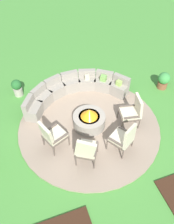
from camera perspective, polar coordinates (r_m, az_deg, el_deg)
ground_plane at (r=7.16m, az=0.54°, el=-3.58°), size 24.00×24.00×0.00m
patio_circle at (r=7.14m, az=0.54°, el=-3.42°), size 4.47×4.47×0.06m
fire_pit at (r=6.91m, az=0.56°, el=-1.86°), size 1.01×1.01×0.69m
curved_stone_bench at (r=7.90m, az=-3.25°, el=5.76°), size 3.77×1.48×0.70m
lounge_chair_front_left at (r=6.23m, az=-8.94°, el=-5.81°), size 0.78×0.74×1.09m
lounge_chair_front_right at (r=5.85m, az=-0.17°, el=-9.59°), size 0.76×0.81×1.16m
lounge_chair_back_left at (r=6.19m, az=9.43°, el=-6.53°), size 0.79×0.81×1.05m
lounge_chair_back_right at (r=6.90m, az=11.63°, el=0.29°), size 0.69×0.66×1.07m
potted_plant_1 at (r=8.76m, az=19.07°, el=7.79°), size 0.44×0.44×0.66m
potted_plant_2 at (r=8.35m, az=-17.48°, el=6.09°), size 0.36×0.36×0.65m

